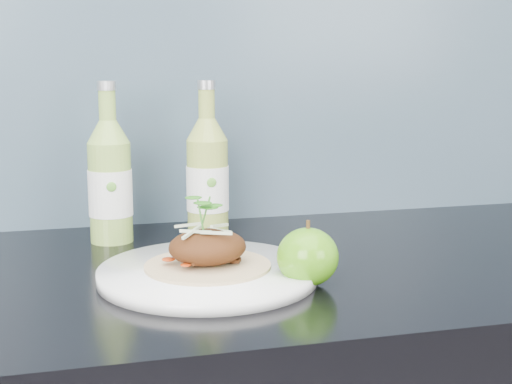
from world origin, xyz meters
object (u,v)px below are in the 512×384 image
dinner_plate (208,273)px  cider_bottle_right (207,178)px  cider_bottle_left (110,182)px  green_apple (308,257)px

dinner_plate → cider_bottle_right: 0.25m
dinner_plate → cider_bottle_right: cider_bottle_right is taller
dinner_plate → cider_bottle_left: cider_bottle_left is taller
green_apple → cider_bottle_right: (-0.07, 0.29, 0.06)m
dinner_plate → cider_bottle_right: bearing=79.0°
dinner_plate → cider_bottle_right: size_ratio=1.18×
green_apple → cider_bottle_right: 0.30m
dinner_plate → cider_bottle_left: size_ratio=1.18×
dinner_plate → cider_bottle_left: 0.27m
green_apple → cider_bottle_left: size_ratio=0.41×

